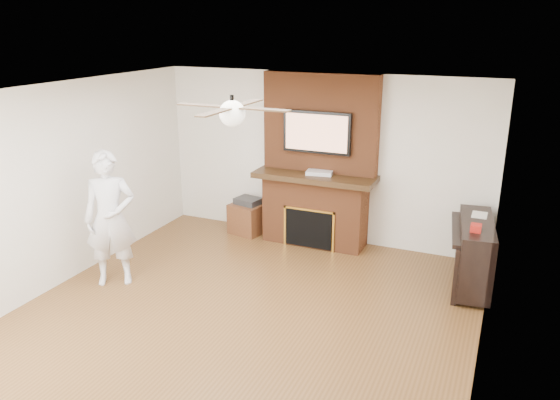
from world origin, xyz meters
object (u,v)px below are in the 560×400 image
at_px(piano, 474,252).
at_px(person, 110,219).
at_px(side_table, 249,216).
at_px(fireplace, 317,178).

bearing_deg(piano, person, -164.80).
bearing_deg(side_table, fireplace, 15.13).
xyz_separation_m(person, side_table, (0.78, 2.23, -0.60)).
height_order(person, piano, person).
xyz_separation_m(side_table, piano, (3.39, -0.53, 0.20)).
bearing_deg(piano, fireplace, 158.42).
bearing_deg(fireplace, side_table, -176.51).
relative_size(person, piano, 1.28).
bearing_deg(piano, side_table, 164.18).
height_order(person, side_table, person).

